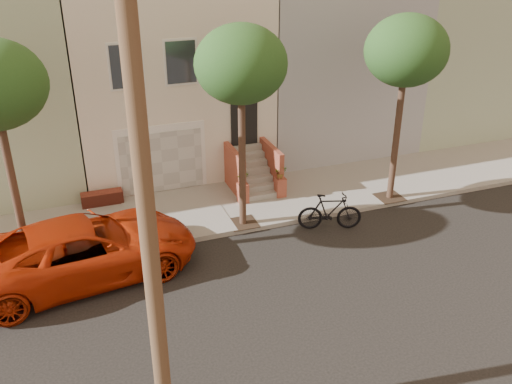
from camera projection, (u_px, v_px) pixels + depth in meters
name	position (u px, v px, depth m)	size (l,w,h in m)	color
ground	(255.00, 303.00, 14.42)	(90.00, 90.00, 0.00)	black
sidewalk	(201.00, 211.00, 18.91)	(40.00, 3.70, 0.15)	gray
house_row	(160.00, 69.00, 22.30)	(33.10, 11.70, 7.00)	beige
tree_mid	(241.00, 66.00, 15.75)	(2.70, 2.57, 6.30)	#2D2116
tree_right	(406.00, 52.00, 17.46)	(2.70, 2.57, 6.30)	#2D2116
pickup_truck	(85.00, 249.00, 15.18)	(2.82, 6.12, 1.70)	#B0280A
motorcycle	(330.00, 212.00, 17.68)	(0.58, 2.04, 1.23)	black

